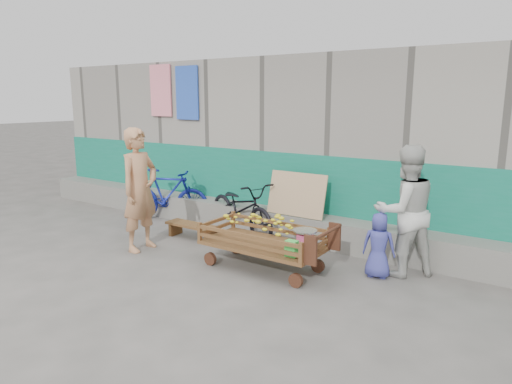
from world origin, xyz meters
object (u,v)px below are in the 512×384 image
Objects in this scene: banana_cart at (261,232)px; child at (379,245)px; bicycle_blue at (167,195)px; bench at (193,228)px; bicycle_dark at (241,208)px; woman at (405,211)px; vendor_man at (140,190)px.

child is (1.43, 0.60, -0.09)m from banana_cart.
bicycle_blue is (-2.89, 1.11, -0.02)m from banana_cart.
bicycle_dark reaches higher than bench.
woman is 0.56m from child.
child is (3.13, 0.10, 0.25)m from bench.
child is at bearing -78.30° from vendor_man.
banana_cart reaches higher than bench.
bicycle_dark is (-2.57, 0.51, 0.04)m from child.
vendor_man is 1.04× the size of bicycle_dark.
banana_cart is 1.00× the size of bicycle_dark.
bicycle_dark is (0.84, 1.46, -0.47)m from vendor_man.
banana_cart is at bearing 12.20° from child.
bicycle_dark is at bearing -49.32° from woman.
woman reaches higher than bicycle_dark.
woman is 1.04× the size of bicycle_blue.
bicycle_dark is (0.56, 0.61, 0.29)m from bench.
vendor_man reaches higher than child.
woman is at bearing -73.65° from bicycle_dark.
banana_cart is 1.59m from bicycle_dark.
bicycle_blue is at bearing 28.25° from vendor_man.
vendor_man is 1.77m from bicycle_blue.
bicycle_blue is (-4.55, 0.22, -0.36)m from woman.
bicycle_blue is (-1.19, 0.61, 0.32)m from bench.
bench is 1.17m from vendor_man.
bicycle_blue reaches higher than bicycle_dark.
child is at bearing 22.87° from banana_cart.
woman is at bearing 28.33° from banana_cart.
bicycle_dark is at bearing 47.25° from bench.
bench is at bearing -38.26° from woman.
woman reaches higher than banana_cart.
vendor_man reaches higher than banana_cart.
banana_cart is 1.09× the size of bicycle_blue.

